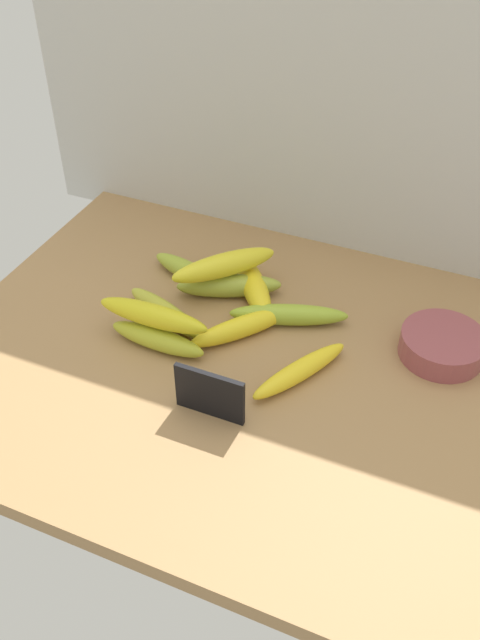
% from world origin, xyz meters
% --- Properties ---
extents(counter_top, '(1.10, 0.76, 0.03)m').
position_xyz_m(counter_top, '(0.00, 0.00, 0.01)').
color(counter_top, '#A1794B').
rests_on(counter_top, ground).
extents(back_wall, '(1.30, 0.02, 0.70)m').
position_xyz_m(back_wall, '(0.00, 0.39, 0.35)').
color(back_wall, beige).
rests_on(back_wall, ground).
extents(chalkboard_sign, '(0.11, 0.02, 0.08)m').
position_xyz_m(chalkboard_sign, '(-0.05, -0.12, 0.07)').
color(chalkboard_sign, black).
rests_on(chalkboard_sign, counter_top).
extents(fruit_bowl, '(0.14, 0.14, 0.04)m').
position_xyz_m(fruit_bowl, '(0.24, 0.14, 0.05)').
color(fruit_bowl, '#93464A').
rests_on(fruit_bowl, counter_top).
extents(banana_0, '(0.17, 0.04, 0.04)m').
position_xyz_m(banana_0, '(-0.19, -0.03, 0.05)').
color(banana_0, gold).
rests_on(banana_0, counter_top).
extents(banana_1, '(0.12, 0.18, 0.03)m').
position_xyz_m(banana_1, '(0.05, 0.00, 0.05)').
color(banana_1, yellow).
rests_on(banana_1, counter_top).
extents(banana_2, '(0.15, 0.17, 0.04)m').
position_xyz_m(banana_2, '(-0.08, 0.06, 0.05)').
color(banana_2, yellow).
rests_on(banana_2, counter_top).
extents(banana_3, '(0.19, 0.10, 0.04)m').
position_xyz_m(banana_3, '(-0.21, 0.04, 0.05)').
color(banana_3, gold).
rests_on(banana_3, counter_top).
extents(banana_4, '(0.20, 0.11, 0.04)m').
position_xyz_m(banana_4, '(-0.01, 0.12, 0.05)').
color(banana_4, '#98B330').
rests_on(banana_4, counter_top).
extents(banana_5, '(0.14, 0.17, 0.04)m').
position_xyz_m(banana_5, '(-0.10, 0.16, 0.05)').
color(banana_5, yellow).
rests_on(banana_5, counter_top).
extents(banana_6, '(0.19, 0.12, 0.04)m').
position_xyz_m(banana_6, '(-0.14, 0.15, 0.05)').
color(banana_6, '#9DAB37').
rests_on(banana_6, counter_top).
extents(banana_7, '(0.19, 0.09, 0.04)m').
position_xyz_m(banana_7, '(-0.22, 0.16, 0.05)').
color(banana_7, '#A0B334').
rests_on(banana_7, counter_top).
extents(banana_8, '(0.20, 0.04, 0.04)m').
position_xyz_m(banana_8, '(-0.20, -0.01, 0.09)').
color(banana_8, gold).
rests_on(banana_8, banana_0).
extents(banana_9, '(0.16, 0.17, 0.04)m').
position_xyz_m(banana_9, '(-0.15, 0.15, 0.09)').
color(banana_9, yellow).
rests_on(banana_9, banana_6).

